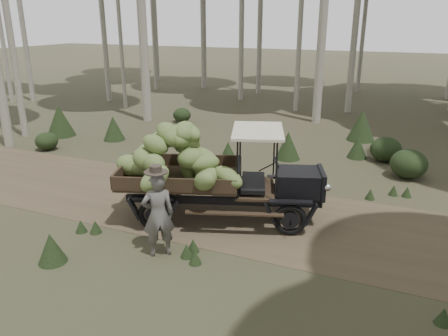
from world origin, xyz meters
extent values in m
plane|color=#473D2B|center=(0.00, 0.00, 0.00)|extent=(120.00, 120.00, 0.00)
cube|color=brown|center=(0.00, 0.00, 0.00)|extent=(70.00, 4.00, 0.01)
cube|color=black|center=(0.30, 0.17, 1.00)|extent=(1.26, 1.22, 0.55)
cube|color=black|center=(0.82, 0.35, 1.00)|extent=(0.42, 0.98, 0.62)
cube|color=black|center=(-1.03, -0.29, 1.10)|extent=(0.53, 1.35, 0.55)
cube|color=#38281C|center=(-2.35, -0.74, 1.00)|extent=(3.24, 2.61, 0.08)
cube|color=#38281C|center=(-2.65, 0.12, 1.18)|extent=(2.67, 0.96, 0.32)
cube|color=#38281C|center=(-2.06, -1.59, 1.18)|extent=(2.67, 0.96, 0.32)
cube|color=#38281C|center=(-3.68, -1.19, 1.18)|extent=(0.64, 1.73, 0.32)
cube|color=beige|center=(-0.62, -0.15, 2.22)|extent=(1.64, 1.98, 0.06)
cube|color=black|center=(-1.48, -0.04, 0.62)|extent=(4.39, 1.58, 0.18)
cube|color=black|center=(-1.24, -0.76, 0.62)|extent=(4.39, 1.58, 0.18)
torus|color=black|center=(-0.15, 0.86, 0.38)|extent=(0.76, 0.38, 0.76)
torus|color=black|center=(0.37, -0.66, 0.38)|extent=(0.76, 0.38, 0.76)
torus|color=black|center=(-3.09, -0.14, 0.38)|extent=(0.76, 0.38, 0.76)
torus|color=black|center=(-2.57, -1.66, 0.38)|extent=(0.76, 0.38, 0.76)
sphere|color=beige|center=(0.75, 0.80, 1.05)|extent=(0.18, 0.18, 0.18)
sphere|color=beige|center=(1.04, -0.06, 1.05)|extent=(0.18, 0.18, 0.18)
ellipsoid|color=olive|center=(-1.52, -0.92, 1.27)|extent=(0.88, 0.69, 0.45)
ellipsoid|color=olive|center=(-1.63, -0.89, 1.53)|extent=(0.83, 0.67, 0.50)
ellipsoid|color=olive|center=(-2.63, -0.60, 1.94)|extent=(0.94, 0.80, 0.56)
ellipsoid|color=olive|center=(-2.19, -0.79, 2.08)|extent=(0.58, 0.95, 0.53)
ellipsoid|color=olive|center=(-1.02, -0.98, 1.31)|extent=(0.96, 0.67, 0.60)
ellipsoid|color=olive|center=(-2.97, -1.30, 1.59)|extent=(0.84, 0.61, 0.72)
ellipsoid|color=olive|center=(-2.97, -0.63, 1.87)|extent=(0.75, 0.78, 0.43)
ellipsoid|color=olive|center=(-2.55, -0.86, 2.12)|extent=(1.04, 0.82, 0.73)
ellipsoid|color=olive|center=(-3.15, -1.03, 1.27)|extent=(0.94, 0.73, 0.52)
ellipsoid|color=olive|center=(-1.96, -0.92, 1.62)|extent=(0.85, 0.78, 0.58)
ellipsoid|color=olive|center=(-2.49, -0.42, 1.91)|extent=(0.77, 0.94, 0.49)
ellipsoid|color=olive|center=(-2.32, -0.86, 2.10)|extent=(0.64, 0.87, 0.58)
ellipsoid|color=olive|center=(-2.08, -0.44, 1.25)|extent=(0.98, 0.91, 0.73)
ellipsoid|color=olive|center=(-2.62, -1.45, 1.57)|extent=(0.83, 0.75, 0.51)
ellipsoid|color=olive|center=(-2.87, -0.83, 1.87)|extent=(0.95, 0.42, 0.67)
ellipsoid|color=olive|center=(-2.16, -0.81, 2.20)|extent=(0.66, 0.85, 0.57)
ellipsoid|color=olive|center=(-3.55, -1.05, 1.28)|extent=(0.94, 0.72, 0.70)
ellipsoid|color=olive|center=(-3.09, -1.03, 1.60)|extent=(0.82, 1.00, 0.53)
ellipsoid|color=olive|center=(-2.16, -0.73, 1.88)|extent=(0.90, 0.54, 0.62)
ellipsoid|color=olive|center=(-2.12, -0.73, 2.19)|extent=(0.98, 0.78, 0.54)
ellipsoid|color=olive|center=(-3.59, -0.35, 1.29)|extent=(0.56, 0.77, 0.47)
ellipsoid|color=olive|center=(-1.77, -0.74, 1.62)|extent=(0.90, 0.47, 0.64)
ellipsoid|color=olive|center=(-2.72, -1.20, 1.94)|extent=(0.79, 0.51, 0.64)
ellipsoid|color=olive|center=(-2.47, -0.76, 2.09)|extent=(0.81, 0.59, 0.66)
ellipsoid|color=olive|center=(-2.21, -0.61, 1.22)|extent=(0.81, 0.90, 0.55)
ellipsoid|color=olive|center=(-2.43, -1.77, 1.34)|extent=(0.83, 0.97, 0.76)
ellipsoid|color=olive|center=(-1.38, -1.41, 1.32)|extent=(0.91, 0.82, 0.70)
imported|color=#585551|center=(-1.90, -2.54, 0.90)|extent=(0.78, 0.75, 1.80)
cylinder|color=#382E27|center=(-1.90, -2.54, 1.82)|extent=(0.68, 0.68, 0.02)
cylinder|color=#382E27|center=(-1.90, -2.54, 1.88)|extent=(0.34, 0.34, 0.14)
ellipsoid|color=#233319|center=(1.96, 5.91, 0.43)|extent=(1.05, 1.05, 0.84)
cone|color=#233319|center=(-8.32, 4.55, 0.49)|extent=(0.87, 0.87, 0.97)
cone|color=#233319|center=(-3.25, 4.38, 0.26)|extent=(0.47, 0.47, 0.53)
cone|color=#233319|center=(0.85, 8.42, 0.62)|extent=(1.11, 1.11, 1.24)
cone|color=#233319|center=(-10.78, 4.22, 0.65)|extent=(1.17, 1.17, 1.30)
ellipsoid|color=#233319|center=(2.72, 4.46, 0.45)|extent=(1.11, 1.11, 0.89)
ellipsoid|color=#233319|center=(-7.31, 8.44, 0.34)|extent=(0.83, 0.83, 0.67)
cone|color=#233319|center=(-1.20, 4.89, 0.49)|extent=(0.88, 0.88, 0.97)
cone|color=#233319|center=(1.03, 5.95, 0.39)|extent=(0.70, 0.70, 0.78)
ellipsoid|color=#233319|center=(-9.76, 2.39, 0.34)|extent=(0.83, 0.83, 0.66)
cone|color=#233319|center=(-3.73, -3.67, 0.32)|extent=(0.58, 0.58, 0.64)
cone|color=#233319|center=(-1.33, -2.43, 0.15)|extent=(0.27, 0.27, 0.30)
cone|color=#233319|center=(-3.76, -2.30, 0.15)|extent=(0.27, 0.27, 0.30)
cone|color=#233319|center=(2.75, 2.82, 0.15)|extent=(0.27, 0.27, 0.30)
cone|color=#233319|center=(-4.78, 2.76, 0.15)|extent=(0.27, 0.27, 0.30)
cone|color=#233319|center=(-4.09, -2.40, 0.15)|extent=(0.27, 0.27, 0.30)
cone|color=#233319|center=(-1.05, -2.59, 0.15)|extent=(0.27, 0.27, 0.30)
cone|color=#233319|center=(3.45, -2.65, 0.15)|extent=(0.27, 0.27, 0.30)
cone|color=#233319|center=(-1.30, -2.18, 0.15)|extent=(0.27, 0.27, 0.30)
cone|color=#233319|center=(2.40, 2.79, 0.15)|extent=(0.27, 0.27, 0.30)
cone|color=#233319|center=(-1.10, 2.30, 0.15)|extent=(0.27, 0.27, 0.30)
cone|color=#233319|center=(0.51, 2.68, 0.15)|extent=(0.27, 0.27, 0.30)
cone|color=#233319|center=(-3.75, -2.29, 0.15)|extent=(0.27, 0.27, 0.30)
cone|color=#233319|center=(1.84, 2.25, 0.15)|extent=(0.27, 0.27, 0.30)
camera|label=1|loc=(2.51, -9.41, 4.68)|focal=35.00mm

